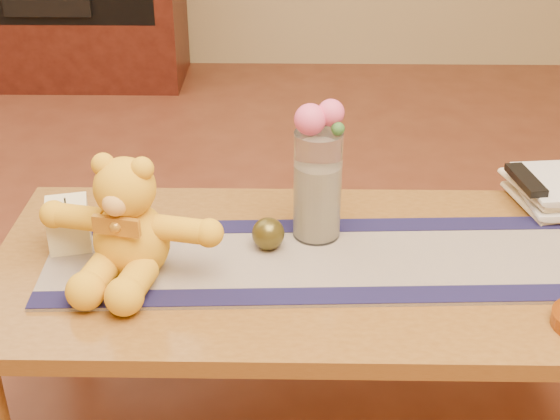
{
  "coord_description": "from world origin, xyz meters",
  "views": [
    {
      "loc": [
        -0.03,
        -1.47,
        1.39
      ],
      "look_at": [
        -0.05,
        0.0,
        0.58
      ],
      "focal_mm": 49.8,
      "sensor_mm": 36.0,
      "label": 1
    }
  ],
  "objects_px": {
    "pillar_candle": "(69,224)",
    "tv_remote": "(526,180)",
    "bronze_ball": "(268,234)",
    "glass_vase": "(318,185)",
    "book_bottom": "(520,204)",
    "teddy_bear": "(129,217)"
  },
  "relations": [
    {
      "from": "pillar_candle",
      "to": "tv_remote",
      "type": "xyz_separation_m",
      "value": [
        1.08,
        0.2,
        0.02
      ]
    },
    {
      "from": "pillar_candle",
      "to": "bronze_ball",
      "type": "height_order",
      "value": "pillar_candle"
    },
    {
      "from": "glass_vase",
      "to": "bronze_ball",
      "type": "distance_m",
      "value": 0.16
    },
    {
      "from": "book_bottom",
      "to": "tv_remote",
      "type": "relative_size",
      "value": 1.39
    },
    {
      "from": "bronze_ball",
      "to": "teddy_bear",
      "type": "bearing_deg",
      "value": -162.72
    },
    {
      "from": "book_bottom",
      "to": "glass_vase",
      "type": "bearing_deg",
      "value": -175.84
    },
    {
      "from": "tv_remote",
      "to": "book_bottom",
      "type": "bearing_deg",
      "value": 90.0
    },
    {
      "from": "book_bottom",
      "to": "teddy_bear",
      "type": "bearing_deg",
      "value": -173.92
    },
    {
      "from": "glass_vase",
      "to": "bronze_ball",
      "type": "xyz_separation_m",
      "value": [
        -0.11,
        -0.06,
        -0.09
      ]
    },
    {
      "from": "bronze_ball",
      "to": "book_bottom",
      "type": "xyz_separation_m",
      "value": [
        0.63,
        0.21,
        -0.03
      ]
    },
    {
      "from": "pillar_candle",
      "to": "book_bottom",
      "type": "distance_m",
      "value": 1.1
    },
    {
      "from": "bronze_ball",
      "to": "glass_vase",
      "type": "bearing_deg",
      "value": 28.89
    },
    {
      "from": "glass_vase",
      "to": "book_bottom",
      "type": "relative_size",
      "value": 1.17
    },
    {
      "from": "teddy_bear",
      "to": "glass_vase",
      "type": "height_order",
      "value": "glass_vase"
    },
    {
      "from": "pillar_candle",
      "to": "glass_vase",
      "type": "height_order",
      "value": "glass_vase"
    },
    {
      "from": "pillar_candle",
      "to": "tv_remote",
      "type": "relative_size",
      "value": 0.69
    },
    {
      "from": "glass_vase",
      "to": "book_bottom",
      "type": "xyz_separation_m",
      "value": [
        0.52,
        0.15,
        -0.13
      ]
    },
    {
      "from": "teddy_bear",
      "to": "book_bottom",
      "type": "distance_m",
      "value": 0.98
    },
    {
      "from": "pillar_candle",
      "to": "bronze_ball",
      "type": "bearing_deg",
      "value": -0.52
    },
    {
      "from": "bronze_ball",
      "to": "tv_remote",
      "type": "relative_size",
      "value": 0.47
    },
    {
      "from": "teddy_bear",
      "to": "bronze_ball",
      "type": "bearing_deg",
      "value": 29.36
    },
    {
      "from": "teddy_bear",
      "to": "glass_vase",
      "type": "bearing_deg",
      "value": 32.77
    }
  ]
}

